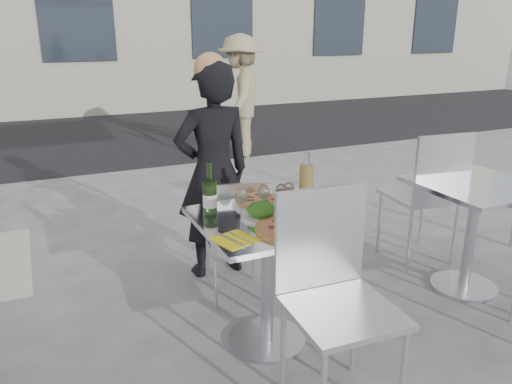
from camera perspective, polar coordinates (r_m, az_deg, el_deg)
name	(u,v)px	position (r m, az deg, el deg)	size (l,w,h in m)	color
ground	(267,341)	(2.96, 1.25, -16.67)	(80.00, 80.00, 0.00)	slate
street_asphalt	(101,134)	(8.92, -17.28, 6.32)	(24.00, 5.00, 0.00)	black
main_table	(268,255)	(2.69, 1.33, -7.20)	(0.72, 0.72, 0.75)	#B7BABF
side_table_right	(474,214)	(3.57, 23.62, -2.34)	(0.72, 0.72, 0.75)	#B7BABF
chair_far	(238,230)	(3.14, -2.11, -4.39)	(0.44, 0.45, 0.83)	silver
chair_near	(332,281)	(2.33, 8.67, -10.07)	(0.48, 0.50, 1.01)	silver
side_chair_rfar	(430,188)	(3.82, 19.23, 0.47)	(0.51, 0.52, 1.02)	silver
woman_diner	(213,172)	(3.46, -4.91, 2.27)	(0.55, 0.36, 1.50)	black
pedestrian_b	(241,97)	(6.91, -1.75, 10.85)	(1.07, 0.61, 1.65)	tan
pizza_near	(291,228)	(2.46, 4.06, -4.15)	(0.36, 0.36, 0.02)	tan
pizza_far	(260,202)	(2.81, 0.40, -1.13)	(0.31, 0.31, 0.03)	white
salad_plate	(261,211)	(2.61, 0.61, -2.19)	(0.22, 0.22, 0.09)	white
wine_bottle	(210,196)	(2.61, -5.30, -0.45)	(0.07, 0.08, 0.29)	#294F1D
carafe	(306,182)	(2.83, 5.76, 1.11)	(0.08, 0.08, 0.29)	tan
sugar_shaker	(298,199)	(2.75, 4.84, -0.78)	(0.06, 0.06, 0.11)	white
wineglass_white_a	(241,197)	(2.59, -1.75, -0.62)	(0.07, 0.07, 0.16)	white
wineglass_white_b	(264,193)	(2.66, 0.91, -0.15)	(0.07, 0.07, 0.16)	white
wineglass_red_a	(282,192)	(2.67, 2.96, -0.04)	(0.07, 0.07, 0.16)	white
wineglass_red_b	(289,191)	(2.70, 3.75, 0.13)	(0.07, 0.07, 0.16)	white
napkin_left	(235,239)	(2.35, -2.44, -5.42)	(0.23, 0.23, 0.01)	yellow
napkin_right	(329,221)	(2.60, 8.35, -3.25)	(0.21, 0.21, 0.01)	yellow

